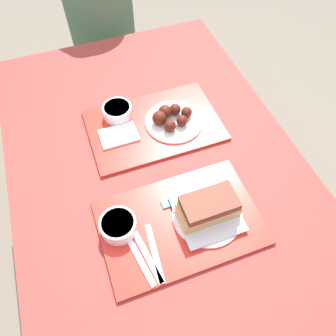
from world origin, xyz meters
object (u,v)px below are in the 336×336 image
object	(u,v)px
person_seated_across	(99,7)
brisket_sandwich_plate	(208,210)
wings_plate_far	(172,118)
tray_near	(180,223)
tray_far	(154,125)
bowl_coleslaw_near	(118,225)
bowl_coleslaw_far	(117,111)

from	to	relation	value
person_seated_across	brisket_sandwich_plate	bearing A→B (deg)	-88.01
wings_plate_far	person_seated_across	distance (m)	0.80
tray_near	wings_plate_far	size ratio (longest dim) A/B	2.25
tray_near	wings_plate_far	world-z (taller)	wings_plate_far
brisket_sandwich_plate	tray_far	bearing A→B (deg)	94.40
brisket_sandwich_plate	tray_near	bearing A→B (deg)	174.66
bowl_coleslaw_near	bowl_coleslaw_far	bearing A→B (deg)	75.16
tray_near	bowl_coleslaw_far	distance (m)	0.47
tray_near	tray_far	xyz separation A→B (m)	(0.05, 0.38, 0.00)
tray_far	person_seated_across	bearing A→B (deg)	90.79
brisket_sandwich_plate	wings_plate_far	world-z (taller)	brisket_sandwich_plate
tray_near	bowl_coleslaw_far	world-z (taller)	bowl_coleslaw_far
bowl_coleslaw_near	person_seated_across	distance (m)	1.15
tray_near	brisket_sandwich_plate	bearing A→B (deg)	-5.34
tray_far	bowl_coleslaw_far	size ratio (longest dim) A/B	4.48
tray_far	bowl_coleslaw_near	distance (m)	0.41
tray_far	wings_plate_far	size ratio (longest dim) A/B	2.25
bowl_coleslaw_near	brisket_sandwich_plate	size ratio (longest dim) A/B	0.50
bowl_coleslaw_far	person_seated_across	bearing A→B (deg)	82.10
bowl_coleslaw_near	brisket_sandwich_plate	distance (m)	0.26
brisket_sandwich_plate	wings_plate_far	xyz separation A→B (m)	(0.03, 0.38, -0.02)
tray_far	brisket_sandwich_plate	distance (m)	0.39
tray_far	bowl_coleslaw_near	bearing A→B (deg)	-122.82
person_seated_across	bowl_coleslaw_near	bearing A→B (deg)	-100.55
wings_plate_far	bowl_coleslaw_far	bearing A→B (deg)	151.09
person_seated_across	bowl_coleslaw_far	bearing A→B (deg)	-97.90
bowl_coleslaw_near	person_seated_across	world-z (taller)	person_seated_across
tray_near	tray_far	distance (m)	0.39
bowl_coleslaw_far	wings_plate_far	size ratio (longest dim) A/B	0.50
brisket_sandwich_plate	bowl_coleslaw_far	world-z (taller)	brisket_sandwich_plate
tray_far	wings_plate_far	xyz separation A→B (m)	(0.06, -0.01, 0.03)
tray_near	wings_plate_far	xyz separation A→B (m)	(0.11, 0.37, 0.03)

